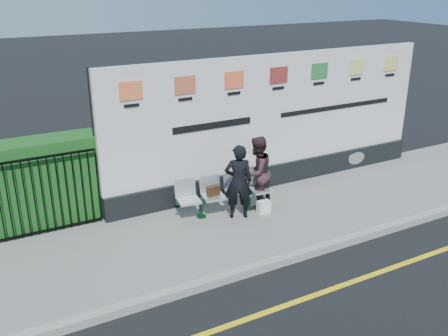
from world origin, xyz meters
The scene contains 12 objects.
ground centered at (0.00, 0.00, 0.00)m, with size 80.00×80.00×0.00m, color black.
pavement centered at (0.00, 2.50, 0.06)m, with size 14.00×3.00×0.12m, color slate.
kerb centered at (0.00, 1.00, 0.07)m, with size 14.00×0.18×0.14m, color gray.
yellow_line centered at (0.00, 0.00, 0.00)m, with size 14.00×0.10×0.01m, color yellow.
billboard centered at (0.50, 3.85, 1.42)m, with size 8.00×0.30×3.00m.
hedge centered at (-4.58, 4.30, 0.97)m, with size 2.35×0.70×1.70m, color #19521A.
railing centered at (-4.58, 3.85, 0.89)m, with size 2.05×0.06×1.54m, color black, non-canonical shape.
bench centered at (-1.21, 3.01, 0.33)m, with size 1.99×0.53×0.43m, color silver, non-canonical shape.
woman_left centered at (-1.07, 2.74, 0.88)m, with size 0.56×0.36×1.52m, color black.
woman_right centered at (-0.49, 2.98, 0.89)m, with size 0.74×0.58×1.53m, color #342223.
handbag_brown centered at (-1.46, 3.05, 0.65)m, with size 0.26×0.11×0.21m, color black.
carrier_bag_white centered at (-0.52, 2.64, 0.25)m, with size 0.26×0.16×0.26m, color white.
Camera 1 is at (-5.60, -5.09, 4.64)m, focal length 40.00 mm.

